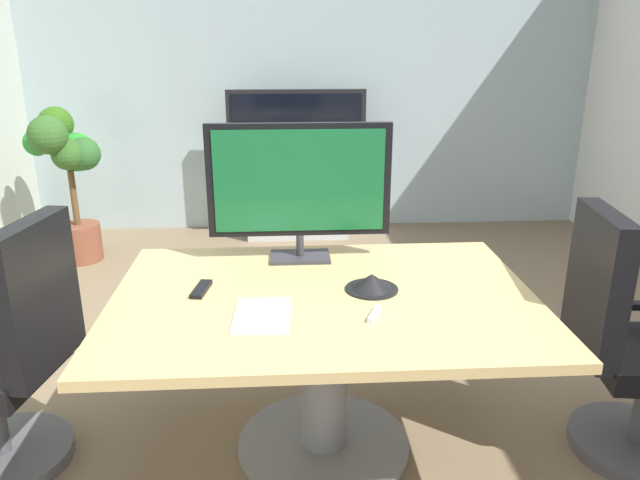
{
  "coord_description": "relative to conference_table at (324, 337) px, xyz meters",
  "views": [
    {
      "loc": [
        -0.29,
        -2.43,
        1.74
      ],
      "look_at": [
        -0.13,
        0.08,
        0.89
      ],
      "focal_mm": 33.91,
      "sensor_mm": 36.0,
      "label": 1
    }
  ],
  "objects": [
    {
      "name": "ground_plane",
      "position": [
        0.13,
        0.17,
        -0.54
      ],
      "size": [
        7.43,
        7.43,
        0.0
      ],
      "primitive_type": "plane",
      "color": "#7A664C"
    },
    {
      "name": "wall_back_glass_partition",
      "position": [
        0.13,
        3.39,
        0.86
      ],
      "size": [
        5.2,
        0.1,
        2.82
      ],
      "primitive_type": "cube",
      "color": "#9EB2B7",
      "rests_on": "ground"
    },
    {
      "name": "conference_table",
      "position": [
        0.0,
        0.0,
        0.0
      ],
      "size": [
        1.72,
        1.21,
        0.74
      ],
      "color": "tan",
      "rests_on": "ground"
    },
    {
      "name": "office_chair_left",
      "position": [
        -1.28,
        -0.04,
        -0.09
      ],
      "size": [
        0.63,
        0.61,
        1.09
      ],
      "rotation": [
        0.0,
        0.0,
        -1.74
      ],
      "color": "#4C4C51",
      "rests_on": "ground"
    },
    {
      "name": "office_chair_right",
      "position": [
        1.28,
        -0.1,
        -0.09
      ],
      "size": [
        0.62,
        0.6,
        1.09
      ],
      "rotation": [
        0.0,
        0.0,
        1.44
      ],
      "color": "#4C4C51",
      "rests_on": "ground"
    },
    {
      "name": "tv_monitor",
      "position": [
        -0.08,
        0.44,
        0.55
      ],
      "size": [
        0.84,
        0.18,
        0.64
      ],
      "color": "#333338",
      "rests_on": "conference_table"
    },
    {
      "name": "wall_display_unit",
      "position": [
        -0.03,
        3.03,
        -0.1
      ],
      "size": [
        1.2,
        0.36,
        1.31
      ],
      "color": "#B7BABC",
      "rests_on": "ground"
    },
    {
      "name": "potted_plant",
      "position": [
        -1.83,
        2.5,
        0.22
      ],
      "size": [
        0.58,
        0.63,
        1.22
      ],
      "color": "brown",
      "rests_on": "ground"
    },
    {
      "name": "conference_phone",
      "position": [
        0.2,
        0.03,
        0.23
      ],
      "size": [
        0.22,
        0.22,
        0.07
      ],
      "color": "black",
      "rests_on": "conference_table"
    },
    {
      "name": "remote_control",
      "position": [
        -0.5,
        0.07,
        0.2
      ],
      "size": [
        0.08,
        0.18,
        0.02
      ],
      "primitive_type": "cube",
      "rotation": [
        0.0,
        0.0,
        -0.16
      ],
      "color": "black",
      "rests_on": "conference_table"
    },
    {
      "name": "whiteboard_marker",
      "position": [
        0.18,
        -0.21,
        0.21
      ],
      "size": [
        0.07,
        0.13,
        0.02
      ],
      "primitive_type": "cube",
      "rotation": [
        0.0,
        0.0,
        1.16
      ],
      "color": "silver",
      "rests_on": "conference_table"
    },
    {
      "name": "paper_notepad",
      "position": [
        -0.25,
        -0.19,
        0.2
      ],
      "size": [
        0.22,
        0.31,
        0.01
      ],
      "primitive_type": "cube",
      "rotation": [
        0.0,
        0.0,
        -0.04
      ],
      "color": "white",
      "rests_on": "conference_table"
    }
  ]
}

